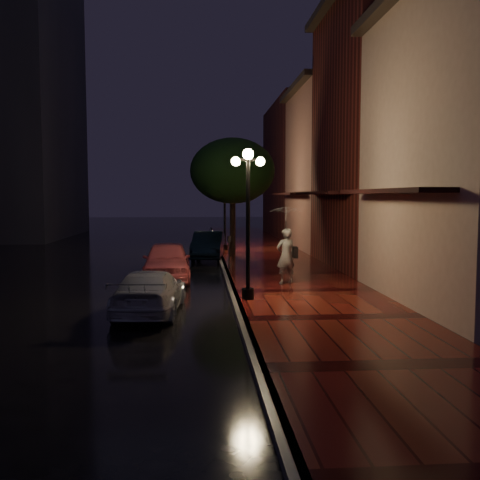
# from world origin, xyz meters

# --- Properties ---
(ground) EXTENTS (120.00, 120.00, 0.00)m
(ground) POSITION_xyz_m (0.00, 0.00, 0.00)
(ground) COLOR black
(ground) RESTS_ON ground
(sidewalk) EXTENTS (4.50, 60.00, 0.15)m
(sidewalk) POSITION_xyz_m (2.25, 0.00, 0.07)
(sidewalk) COLOR #470D0C
(sidewalk) RESTS_ON ground
(curb) EXTENTS (0.25, 60.00, 0.15)m
(curb) POSITION_xyz_m (0.00, 0.00, 0.07)
(curb) COLOR #595451
(curb) RESTS_ON ground
(storefront_mid) EXTENTS (5.00, 8.00, 11.00)m
(storefront_mid) POSITION_xyz_m (7.00, 2.00, 5.50)
(storefront_mid) COLOR #511914
(storefront_mid) RESTS_ON ground
(storefront_far) EXTENTS (5.00, 8.00, 9.00)m
(storefront_far) POSITION_xyz_m (7.00, 10.00, 4.50)
(storefront_far) COLOR #8C5951
(storefront_far) RESTS_ON ground
(storefront_extra) EXTENTS (5.00, 12.00, 10.00)m
(storefront_extra) POSITION_xyz_m (7.00, 20.00, 5.00)
(storefront_extra) COLOR #511914
(storefront_extra) RESTS_ON ground
(streetlamp_near) EXTENTS (0.96, 0.36, 4.31)m
(streetlamp_near) POSITION_xyz_m (0.35, -5.00, 2.60)
(streetlamp_near) COLOR black
(streetlamp_near) RESTS_ON sidewalk
(streetlamp_far) EXTENTS (0.96, 0.36, 4.31)m
(streetlamp_far) POSITION_xyz_m (0.35, 9.00, 2.60)
(streetlamp_far) COLOR black
(streetlamp_far) RESTS_ON sidewalk
(street_tree) EXTENTS (4.16, 4.16, 5.80)m
(street_tree) POSITION_xyz_m (0.61, 5.99, 4.24)
(street_tree) COLOR black
(street_tree) RESTS_ON sidewalk
(pink_car) EXTENTS (1.85, 4.28, 1.44)m
(pink_car) POSITION_xyz_m (-2.25, -0.36, 0.72)
(pink_car) COLOR #D0555E
(pink_car) RESTS_ON ground
(navy_car) EXTENTS (1.85, 4.26, 1.36)m
(navy_car) POSITION_xyz_m (-0.60, 6.26, 0.68)
(navy_car) COLOR black
(navy_car) RESTS_ON ground
(silver_car) EXTENTS (1.91, 4.12, 1.16)m
(silver_car) POSITION_xyz_m (-2.36, -6.07, 0.58)
(silver_car) COLOR #ADAEB5
(silver_car) RESTS_ON ground
(woman_with_umbrella) EXTENTS (1.10, 1.12, 2.64)m
(woman_with_umbrella) POSITION_xyz_m (1.88, -2.40, 1.89)
(woman_with_umbrella) COLOR silver
(woman_with_umbrella) RESTS_ON sidewalk
(parking_meter) EXTENTS (0.15, 0.13, 1.36)m
(parking_meter) POSITION_xyz_m (0.15, 1.07, 0.98)
(parking_meter) COLOR black
(parking_meter) RESTS_ON sidewalk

